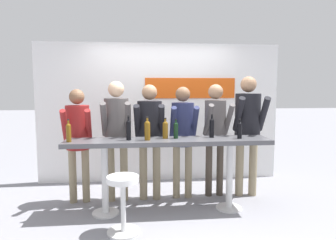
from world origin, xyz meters
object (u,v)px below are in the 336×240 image
object	(u,v)px
person_center_right	(215,127)
bar_stool	(123,196)
person_right	(248,123)
person_left	(117,127)
wine_bottle_3	(165,129)
wine_bottle_4	(176,129)
person_center	(183,129)
person_far_left	(78,133)
person_center_left	(150,129)
wine_bottle_1	(69,132)
wine_bottle_2	(129,129)
wine_bottle_5	(240,130)
wine_bottle_6	(147,129)
tasting_table	(169,151)
wine_bottle_0	(212,127)

from	to	relation	value
person_center_right	bar_stool	bearing A→B (deg)	-143.59
person_right	person_left	bearing A→B (deg)	-174.63
wine_bottle_3	wine_bottle_4	distance (m)	0.14
person_right	wine_bottle_3	distance (m)	1.38
bar_stool	person_left	bearing A→B (deg)	97.24
person_center	person_center_right	xyz separation A→B (m)	(0.51, 0.03, 0.03)
person_far_left	person_center	world-z (taller)	person_center
person_far_left	person_center	bearing A→B (deg)	-4.50
person_center_left	wine_bottle_1	size ratio (longest dim) A/B	5.93
person_center	wine_bottle_2	world-z (taller)	person_center
person_center	wine_bottle_5	distance (m)	0.88
bar_stool	wine_bottle_4	world-z (taller)	wine_bottle_4
person_center	wine_bottle_1	distance (m)	1.65
person_center_left	wine_bottle_6	distance (m)	0.53
person_center_right	wine_bottle_3	size ratio (longest dim) A/B	6.17
bar_stool	person_left	xyz separation A→B (m)	(-0.13, 1.02, 0.66)
tasting_table	person_left	distance (m)	0.89
tasting_table	person_center_right	size ratio (longest dim) A/B	1.57
person_center_right	wine_bottle_4	xyz separation A→B (m)	(-0.67, -0.47, 0.03)
person_center	wine_bottle_2	bearing A→B (deg)	-145.35
person_center_left	person_center_right	size ratio (longest dim) A/B	1.00
person_center_left	wine_bottle_3	bearing A→B (deg)	-60.98
wine_bottle_0	wine_bottle_2	bearing A→B (deg)	-175.05
wine_bottle_0	wine_bottle_5	size ratio (longest dim) A/B	1.20
person_right	wine_bottle_0	distance (m)	0.78
person_right	wine_bottle_0	size ratio (longest dim) A/B	5.73
person_right	wine_bottle_4	distance (m)	1.24
tasting_table	person_center_right	distance (m)	0.97
person_left	person_center_left	world-z (taller)	person_left
person_center_right	wine_bottle_6	size ratio (longest dim) A/B	5.61
person_left	wine_bottle_6	bearing A→B (deg)	-51.73
person_far_left	person_center_left	size ratio (longest dim) A/B	0.96
person_far_left	wine_bottle_5	world-z (taller)	person_far_left
bar_stool	person_center	world-z (taller)	person_center
person_center_right	person_right	world-z (taller)	person_right
wine_bottle_0	wine_bottle_4	distance (m)	0.50
tasting_table	person_right	world-z (taller)	person_right
wine_bottle_0	wine_bottle_4	bearing A→B (deg)	-176.99
person_far_left	person_center_left	distance (m)	1.04
tasting_table	wine_bottle_4	distance (m)	0.31
bar_stool	person_right	xyz separation A→B (m)	(1.86, 1.04, 0.70)
person_far_left	wine_bottle_4	world-z (taller)	person_far_left
person_center_right	wine_bottle_3	xyz separation A→B (m)	(-0.81, -0.46, 0.04)
tasting_table	wine_bottle_1	distance (m)	1.31
person_center_left	person_center_right	world-z (taller)	person_center_right
person_center_left	person_left	bearing A→B (deg)	-175.04
person_left	wine_bottle_6	world-z (taller)	person_left
person_center	wine_bottle_6	xyz separation A→B (m)	(-0.55, -0.54, 0.08)
wine_bottle_0	person_center_right	bearing A→B (deg)	69.35
person_center_left	wine_bottle_2	world-z (taller)	person_center_left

